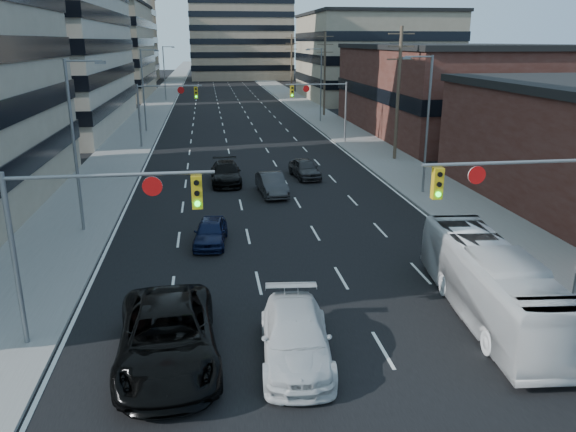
# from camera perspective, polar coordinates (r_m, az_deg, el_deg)

# --- Properties ---
(road_surface) EXTENTS (18.00, 300.00, 0.02)m
(road_surface) POSITION_cam_1_polar(r_m,az_deg,el_deg) (140.25, -6.85, 13.23)
(road_surface) COLOR black
(road_surface) RESTS_ON ground
(sidewalk_left) EXTENTS (5.00, 300.00, 0.15)m
(sidewalk_left) POSITION_cam_1_polar(r_m,az_deg,el_deg) (140.42, -11.66, 13.04)
(sidewalk_left) COLOR slate
(sidewalk_left) RESTS_ON ground
(sidewalk_right) EXTENTS (5.00, 300.00, 0.15)m
(sidewalk_right) POSITION_cam_1_polar(r_m,az_deg,el_deg) (141.02, -2.04, 13.39)
(sidewalk_right) COLOR slate
(sidewalk_right) RESTS_ON ground
(office_left_far) EXTENTS (20.00, 30.00, 16.00)m
(office_left_far) POSITION_cam_1_polar(r_m,az_deg,el_deg) (111.74, -19.39, 15.49)
(office_left_far) COLOR gray
(office_left_far) RESTS_ON ground
(storefront_right_mid) EXTENTS (20.00, 30.00, 9.00)m
(storefront_right_mid) POSITION_cam_1_polar(r_m,az_deg,el_deg) (66.16, 16.96, 12.01)
(storefront_right_mid) COLOR #472119
(storefront_right_mid) RESTS_ON ground
(office_right_far) EXTENTS (22.00, 28.00, 14.00)m
(office_right_far) POSITION_cam_1_polar(r_m,az_deg,el_deg) (102.01, 8.46, 15.60)
(office_right_far) COLOR gray
(office_right_far) RESTS_ON ground
(bg_block_left) EXTENTS (24.00, 24.00, 20.00)m
(bg_block_left) POSITION_cam_1_polar(r_m,az_deg,el_deg) (151.82, -18.19, 16.61)
(bg_block_left) COLOR #ADA089
(bg_block_left) RESTS_ON ground
(bg_block_right) EXTENTS (22.00, 22.00, 12.00)m
(bg_block_right) POSITION_cam_1_polar(r_m,az_deg,el_deg) (144.39, 6.36, 15.75)
(bg_block_right) COLOR gray
(bg_block_right) RESTS_ON ground
(signal_near_left) EXTENTS (6.59, 0.33, 6.00)m
(signal_near_left) POSITION_cam_1_polar(r_m,az_deg,el_deg) (19.07, -19.23, -0.45)
(signal_near_left) COLOR slate
(signal_near_left) RESTS_ON ground
(signal_near_right) EXTENTS (6.59, 0.33, 6.00)m
(signal_near_right) POSITION_cam_1_polar(r_m,az_deg,el_deg) (21.75, 22.94, 1.27)
(signal_near_right) COLOR slate
(signal_near_right) RESTS_ON ground
(signal_far_left) EXTENTS (6.09, 0.33, 6.00)m
(signal_far_left) POSITION_cam_1_polar(r_m,az_deg,el_deg) (55.28, -12.54, 11.22)
(signal_far_left) COLOR slate
(signal_far_left) RESTS_ON ground
(signal_far_right) EXTENTS (6.09, 0.33, 6.00)m
(signal_far_right) POSITION_cam_1_polar(r_m,az_deg,el_deg) (56.29, 3.57, 11.69)
(signal_far_right) COLOR slate
(signal_far_right) RESTS_ON ground
(utility_pole_block) EXTENTS (2.20, 0.28, 11.00)m
(utility_pole_block) POSITION_cam_1_polar(r_m,az_deg,el_deg) (48.70, 11.13, 12.27)
(utility_pole_block) COLOR #4C3D2D
(utility_pole_block) RESTS_ON ground
(utility_pole_midblock) EXTENTS (2.20, 0.28, 11.00)m
(utility_pole_midblock) POSITION_cam_1_polar(r_m,az_deg,el_deg) (77.61, 3.75, 14.33)
(utility_pole_midblock) COLOR #4C3D2D
(utility_pole_midblock) RESTS_ON ground
(utility_pole_distant) EXTENTS (2.20, 0.28, 11.00)m
(utility_pole_distant) POSITION_cam_1_polar(r_m,az_deg,el_deg) (107.12, 0.36, 15.20)
(utility_pole_distant) COLOR #4C3D2D
(utility_pole_distant) RESTS_ON ground
(streetlight_left_near) EXTENTS (2.03, 0.22, 9.00)m
(streetlight_left_near) POSITION_cam_1_polar(r_m,az_deg,el_deg) (30.97, -20.68, 7.36)
(streetlight_left_near) COLOR slate
(streetlight_left_near) RESTS_ON ground
(streetlight_left_mid) EXTENTS (2.03, 0.22, 9.00)m
(streetlight_left_mid) POSITION_cam_1_polar(r_m,az_deg,el_deg) (65.38, -14.37, 12.65)
(streetlight_left_mid) COLOR slate
(streetlight_left_mid) RESTS_ON ground
(streetlight_left_far) EXTENTS (2.03, 0.22, 9.00)m
(streetlight_left_far) POSITION_cam_1_polar(r_m,az_deg,el_deg) (100.20, -12.37, 14.25)
(streetlight_left_far) COLOR slate
(streetlight_left_far) RESTS_ON ground
(streetlight_right_near) EXTENTS (2.03, 0.22, 9.00)m
(streetlight_right_near) POSITION_cam_1_polar(r_m,az_deg,el_deg) (37.88, 13.80, 9.61)
(streetlight_right_near) COLOR slate
(streetlight_right_near) RESTS_ON ground
(streetlight_right_far) EXTENTS (2.03, 0.22, 9.00)m
(streetlight_right_far) POSITION_cam_1_polar(r_m,az_deg,el_deg) (71.41, 3.24, 13.50)
(streetlight_right_far) COLOR slate
(streetlight_right_far) RESTS_ON ground
(black_pickup) EXTENTS (3.43, 6.82, 1.85)m
(black_pickup) POSITION_cam_1_polar(r_m,az_deg,el_deg) (18.49, -12.13, -11.90)
(black_pickup) COLOR black
(black_pickup) RESTS_ON ground
(white_van) EXTENTS (2.66, 5.57, 1.57)m
(white_van) POSITION_cam_1_polar(r_m,az_deg,el_deg) (18.36, 0.78, -12.20)
(white_van) COLOR silver
(white_van) RESTS_ON ground
(transit_bus) EXTENTS (3.20, 10.05, 2.75)m
(transit_bus) POSITION_cam_1_polar(r_m,az_deg,el_deg) (21.98, 19.91, -6.39)
(transit_bus) COLOR silver
(transit_bus) RESTS_ON ground
(sedan_blue) EXTENTS (1.94, 3.98, 1.31)m
(sedan_blue) POSITION_cam_1_polar(r_m,az_deg,el_deg) (28.51, -7.88, -1.61)
(sedan_blue) COLOR black
(sedan_blue) RESTS_ON ground
(sedan_grey_center) EXTENTS (1.90, 4.49, 1.44)m
(sedan_grey_center) POSITION_cam_1_polar(r_m,az_deg,el_deg) (37.43, -1.66, 3.26)
(sedan_grey_center) COLOR #2D2D2F
(sedan_grey_center) RESTS_ON ground
(sedan_black_far) EXTENTS (2.11, 5.19, 1.50)m
(sedan_black_far) POSITION_cam_1_polar(r_m,az_deg,el_deg) (40.72, -6.33, 4.36)
(sedan_black_far) COLOR black
(sedan_black_far) RESTS_ON ground
(sedan_grey_right) EXTENTS (2.20, 4.37, 1.43)m
(sedan_grey_right) POSITION_cam_1_polar(r_m,az_deg,el_deg) (42.16, 1.71, 4.86)
(sedan_grey_right) COLOR #2C2C2E
(sedan_grey_right) RESTS_ON ground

